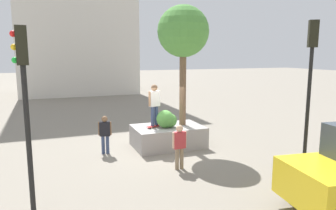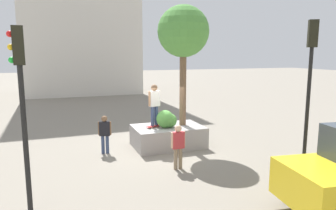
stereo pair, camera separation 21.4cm
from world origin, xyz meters
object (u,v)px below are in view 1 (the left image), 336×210
(skateboard, at_px, (155,126))
(traffic_light_corner, at_px, (24,91))
(traffic_light_median, at_px, (310,71))
(passerby_with_bag, at_px, (105,132))
(bystander_watching, at_px, (179,144))
(plaza_tree, at_px, (183,33))
(skateboarder, at_px, (154,102))
(planter_ledge, at_px, (168,136))

(skateboard, distance_m, traffic_light_corner, 6.61)
(traffic_light_median, height_order, passerby_with_bag, traffic_light_median)
(traffic_light_corner, distance_m, bystander_watching, 5.28)
(traffic_light_corner, bearing_deg, skateboard, -136.03)
(bystander_watching, bearing_deg, plaza_tree, -115.69)
(skateboarder, distance_m, passerby_with_bag, 2.31)
(planter_ledge, relative_size, skateboard, 3.56)
(skateboarder, bearing_deg, skateboard, -90.00)
(traffic_light_corner, bearing_deg, planter_ledge, -139.68)
(planter_ledge, bearing_deg, skateboard, -2.95)
(passerby_with_bag, distance_m, bystander_watching, 3.26)
(planter_ledge, xyz_separation_m, skateboarder, (0.58, -0.03, 1.49))
(planter_ledge, relative_size, passerby_with_bag, 1.90)
(planter_ledge, distance_m, plaza_tree, 4.32)
(planter_ledge, bearing_deg, passerby_with_bag, 1.04)
(plaza_tree, height_order, bystander_watching, plaza_tree)
(skateboard, xyz_separation_m, traffic_light_median, (-3.92, 4.14, 2.40))
(passerby_with_bag, bearing_deg, traffic_light_corner, 60.10)
(passerby_with_bag, bearing_deg, traffic_light_median, 145.80)
(skateboarder, relative_size, traffic_light_median, 0.35)
(skateboard, distance_m, traffic_light_median, 6.18)
(bystander_watching, bearing_deg, skateboarder, -90.23)
(traffic_light_median, xyz_separation_m, bystander_watching, (3.93, -1.51, -2.44))
(skateboard, bearing_deg, bystander_watching, 89.77)
(planter_ledge, distance_m, skateboard, 0.76)
(plaza_tree, height_order, passerby_with_bag, plaza_tree)
(skateboarder, distance_m, traffic_light_corner, 6.36)
(traffic_light_median, bearing_deg, skateboard, -46.54)
(traffic_light_corner, bearing_deg, traffic_light_median, -178.56)
(planter_ledge, height_order, skateboarder, skateboarder)
(planter_ledge, xyz_separation_m, bystander_watching, (0.59, 2.59, 0.45))
(planter_ledge, bearing_deg, traffic_light_corner, 40.32)
(plaza_tree, distance_m, passerby_with_bag, 5.07)
(skateboard, height_order, traffic_light_median, traffic_light_median)
(traffic_light_corner, xyz_separation_m, passerby_with_bag, (-2.46, -4.27, -2.17))
(traffic_light_corner, height_order, passerby_with_bag, traffic_light_corner)
(plaza_tree, relative_size, passerby_with_bag, 3.29)
(passerby_with_bag, bearing_deg, planter_ledge, -178.96)
(plaza_tree, bearing_deg, planter_ledge, 3.92)
(traffic_light_corner, height_order, traffic_light_median, traffic_light_median)
(planter_ledge, height_order, passerby_with_bag, passerby_with_bag)
(plaza_tree, relative_size, skateboarder, 2.92)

